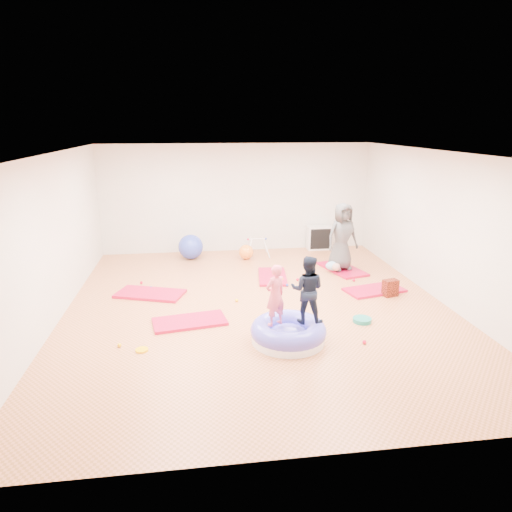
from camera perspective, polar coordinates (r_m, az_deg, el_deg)
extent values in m
cube|color=#D17B52|center=(8.53, 0.27, -6.38)|extent=(7.00, 8.00, 0.01)
cube|color=white|center=(7.89, 0.30, 12.75)|extent=(7.00, 8.00, 0.01)
cube|color=beige|center=(11.99, -2.42, 7.21)|extent=(7.00, 0.01, 2.80)
cube|color=beige|center=(4.38, 7.76, -9.37)|extent=(7.00, 0.01, 2.80)
cube|color=beige|center=(8.37, -24.19, 1.81)|extent=(0.01, 8.00, 2.80)
cube|color=beige|center=(9.25, 22.33, 3.28)|extent=(0.01, 8.00, 2.80)
cube|color=#CA073A|center=(7.95, -8.29, -8.10)|extent=(1.31, 0.81, 0.05)
cube|color=#CA073A|center=(9.33, -13.09, -4.61)|extent=(1.45, 1.05, 0.05)
cube|color=#CA073A|center=(10.09, 2.07, -2.58)|extent=(0.73, 1.25, 0.05)
cube|color=#CA073A|center=(9.60, 14.58, -4.14)|extent=(1.30, 0.86, 0.05)
cube|color=#CA073A|center=(10.78, 10.73, -1.61)|extent=(0.95, 1.39, 0.05)
cylinder|color=white|center=(7.26, 4.04, -10.11)|extent=(1.15, 1.15, 0.13)
torus|color=#514ED1|center=(7.20, 4.06, -9.25)|extent=(1.18, 1.18, 0.31)
ellipsoid|color=#514ED1|center=(7.24, 4.05, -9.78)|extent=(0.63, 0.63, 0.28)
imported|color=#F55D79|center=(6.92, 2.42, -4.54)|extent=(0.42, 0.38, 0.97)
imported|color=black|center=(7.03, 6.45, -3.84)|extent=(0.63, 0.56, 1.08)
imported|color=#424242|center=(10.50, 10.72, 2.41)|extent=(0.84, 0.65, 1.53)
ellipsoid|color=#85ACC9|center=(10.54, 9.69, -1.21)|extent=(0.38, 0.24, 0.22)
sphere|color=tan|center=(10.37, 9.98, -1.36)|extent=(0.18, 0.18, 0.18)
sphere|color=#FFC300|center=(8.75, -2.44, -5.56)|extent=(0.06, 0.06, 0.06)
sphere|color=#FFC300|center=(9.87, 3.33, -3.00)|extent=(0.06, 0.06, 0.06)
sphere|color=red|center=(7.36, 13.39, -10.42)|extent=(0.06, 0.06, 0.06)
sphere|color=red|center=(9.99, -14.14, -3.24)|extent=(0.06, 0.06, 0.06)
sphere|color=#2C3FB3|center=(9.63, -12.99, -3.90)|extent=(0.06, 0.06, 0.06)
sphere|color=#2C3FB3|center=(9.56, 3.91, -3.65)|extent=(0.06, 0.06, 0.06)
sphere|color=red|center=(10.06, 12.14, -2.96)|extent=(0.06, 0.06, 0.06)
sphere|color=#FFC300|center=(7.38, -16.71, -10.63)|extent=(0.06, 0.06, 0.06)
sphere|color=red|center=(9.92, 5.21, -2.94)|extent=(0.06, 0.06, 0.06)
sphere|color=#2C3FB3|center=(11.52, -8.16, 1.14)|extent=(0.62, 0.62, 0.62)
sphere|color=orange|center=(11.42, -1.24, 0.51)|extent=(0.37, 0.37, 0.37)
cylinder|color=silver|center=(11.42, -0.84, 0.86)|extent=(0.18, 0.18, 0.47)
cylinder|color=silver|center=(11.80, -1.07, 1.37)|extent=(0.18, 0.18, 0.47)
cylinder|color=silver|center=(11.47, 1.34, 0.94)|extent=(0.18, 0.18, 0.47)
cylinder|color=silver|center=(11.86, 1.03, 1.44)|extent=(0.18, 0.18, 0.47)
cylinder|color=silver|center=(11.58, 0.12, 2.14)|extent=(0.46, 0.03, 0.03)
sphere|color=red|center=(11.55, -1.01, 2.10)|extent=(0.05, 0.05, 0.05)
sphere|color=#2C3FB3|center=(11.62, 1.23, 2.17)|extent=(0.05, 0.05, 0.05)
cube|color=silver|center=(12.41, 7.88, 2.28)|extent=(0.63, 0.31, 0.63)
cube|color=black|center=(12.28, 8.06, 2.12)|extent=(0.55, 0.02, 0.55)
cube|color=silver|center=(12.37, 7.93, 2.23)|extent=(0.02, 0.22, 0.56)
cube|color=silver|center=(12.37, 7.93, 2.23)|extent=(0.56, 0.22, 0.02)
cylinder|color=#1A7D6D|center=(8.11, 13.12, -7.80)|extent=(0.32, 0.32, 0.07)
cube|color=maroon|center=(9.37, 16.44, -3.85)|extent=(0.32, 0.24, 0.33)
cylinder|color=#FFC300|center=(7.19, -14.08, -11.32)|extent=(0.19, 0.19, 0.03)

